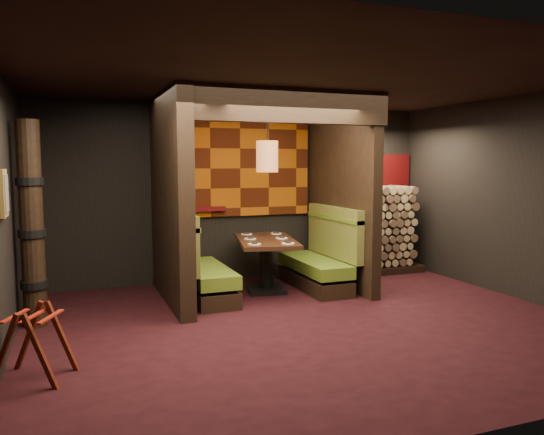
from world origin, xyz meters
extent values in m
cube|color=black|center=(0.00, 0.00, -0.01)|extent=(6.50, 5.50, 0.02)
cube|color=black|center=(0.00, 0.00, 2.86)|extent=(6.50, 5.50, 0.02)
cube|color=black|center=(0.00, 2.76, 1.43)|extent=(6.50, 0.02, 2.85)
cube|color=black|center=(0.00, -2.76, 1.43)|extent=(6.50, 0.02, 2.85)
cube|color=black|center=(3.26, 0.00, 1.43)|extent=(0.02, 5.50, 2.85)
cube|color=black|center=(-1.35, 1.65, 1.43)|extent=(0.20, 2.20, 2.85)
cube|color=black|center=(1.30, 1.70, 1.43)|extent=(0.15, 2.10, 2.85)
cube|color=black|center=(-0.02, 0.70, 2.63)|extent=(2.85, 0.18, 0.44)
cube|color=#A14C0A|center=(-0.02, 2.71, 1.82)|extent=(2.40, 0.06, 1.55)
cube|color=#A14C0A|center=(-1.23, 1.82, 1.85)|extent=(0.04, 1.85, 1.45)
cube|color=#550E12|center=(-0.60, 2.65, 1.18)|extent=(0.60, 0.12, 0.07)
cube|color=black|center=(-0.85, 1.65, 0.11)|extent=(0.55, 1.60, 0.22)
cube|color=#54741F|center=(-0.85, 1.65, 0.36)|extent=(0.55, 1.60, 0.18)
cube|color=brown|center=(-1.19, 1.65, 0.75)|extent=(0.12, 1.60, 0.78)
cube|color=#54741F|center=(-1.19, 1.65, 1.10)|extent=(0.15, 1.60, 0.06)
cube|color=black|center=(0.82, 1.65, 0.11)|extent=(0.55, 1.60, 0.22)
cube|color=#54741F|center=(0.82, 1.65, 0.36)|extent=(0.55, 1.60, 0.18)
cube|color=brown|center=(1.16, 1.65, 0.75)|extent=(0.12, 1.60, 0.78)
cube|color=#54741F|center=(1.16, 1.65, 1.10)|extent=(0.15, 1.60, 0.06)
cube|color=black|center=(0.06, 1.71, 0.03)|extent=(0.65, 0.65, 0.06)
cylinder|color=black|center=(0.06, 1.71, 0.37)|extent=(0.20, 0.20, 0.73)
cube|color=#351C12|center=(0.06, 1.71, 0.76)|extent=(1.11, 1.63, 0.06)
cylinder|color=white|center=(-0.28, 1.25, 0.80)|extent=(0.18, 0.18, 0.01)
cube|color=black|center=(-0.28, 1.25, 0.81)|extent=(0.09, 0.12, 0.02)
cylinder|color=white|center=(0.18, 1.15, 0.80)|extent=(0.18, 0.18, 0.01)
cube|color=black|center=(0.18, 1.15, 0.81)|extent=(0.09, 0.12, 0.02)
cylinder|color=white|center=(-0.17, 1.75, 0.80)|extent=(0.18, 0.18, 0.01)
cube|color=black|center=(-0.17, 1.75, 0.81)|extent=(0.09, 0.12, 0.02)
cylinder|color=white|center=(0.29, 1.66, 0.80)|extent=(0.18, 0.18, 0.01)
cube|color=black|center=(0.29, 1.66, 0.81)|extent=(0.09, 0.12, 0.02)
cylinder|color=white|center=(-0.06, 2.26, 0.80)|extent=(0.18, 0.18, 0.01)
cube|color=black|center=(-0.06, 2.26, 0.81)|extent=(0.09, 0.12, 0.02)
cylinder|color=white|center=(0.40, 2.16, 0.80)|extent=(0.18, 0.18, 0.01)
cube|color=black|center=(0.40, 2.16, 0.81)|extent=(0.09, 0.12, 0.02)
cylinder|color=#A15C32|center=(0.06, 1.66, 2.00)|extent=(0.32, 0.32, 0.45)
sphere|color=#FFC672|center=(0.06, 1.66, 2.00)|extent=(0.18, 0.18, 0.18)
cylinder|color=black|center=(0.06, 1.66, 2.54)|extent=(0.02, 0.02, 0.62)
cube|color=olive|center=(-3.22, 0.10, 1.62)|extent=(0.04, 0.36, 0.46)
cube|color=#3F3F3F|center=(-3.20, 0.10, 1.62)|extent=(0.01, 0.27, 0.36)
cube|color=#481509|center=(-3.20, -0.68, 0.31)|extent=(0.30, 0.17, 0.69)
cube|color=#481509|center=(-2.91, -0.82, 0.31)|extent=(0.30, 0.17, 0.69)
cube|color=#481509|center=(-3.03, -0.31, 0.31)|extent=(0.30, 0.17, 0.69)
cube|color=#481509|center=(-2.74, -0.45, 0.31)|extent=(0.30, 0.17, 0.69)
cube|color=maroon|center=(-3.12, -0.50, 0.56)|extent=(0.22, 0.41, 0.01)
cube|color=maroon|center=(-2.97, -0.56, 0.56)|extent=(0.22, 0.41, 0.01)
cube|color=maroon|center=(-2.82, -0.63, 0.56)|extent=(0.22, 0.41, 0.01)
cylinder|color=black|center=(-3.05, 1.10, 1.20)|extent=(0.26, 0.26, 2.40)
cylinder|color=black|center=(-3.05, 1.10, 0.50)|extent=(0.31, 0.31, 0.09)
cylinder|color=black|center=(-3.05, 1.10, 1.10)|extent=(0.31, 0.31, 0.09)
cylinder|color=black|center=(-3.05, 1.10, 1.70)|extent=(0.31, 0.31, 0.09)
cube|color=black|center=(2.29, 2.35, 0.06)|extent=(1.73, 0.70, 0.12)
cube|color=brown|center=(2.29, 2.35, 0.81)|extent=(1.73, 0.70, 1.38)
cube|color=maroon|center=(2.29, 2.68, 1.78)|extent=(1.83, 0.10, 0.56)
cube|color=black|center=(1.39, 1.96, 1.43)|extent=(0.08, 0.08, 2.85)
camera|label=1|loc=(-2.62, -5.56, 1.91)|focal=35.00mm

